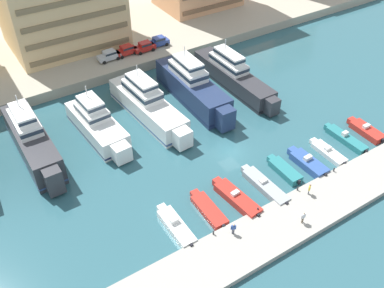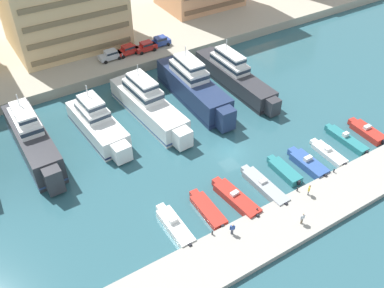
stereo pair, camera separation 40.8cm
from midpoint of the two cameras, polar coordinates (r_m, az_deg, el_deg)
ground_plane at (r=60.65m, az=4.94°, el=-1.00°), size 400.00×400.00×0.00m
quay_promenade at (r=108.19m, az=-15.49°, el=17.64°), size 180.00×70.00×1.80m
pier_dock at (r=53.33m, az=14.03°, el=-9.08°), size 120.00×6.36×0.72m
yacht_charcoal_left at (r=62.14m, az=-20.73°, el=0.42°), size 3.97×18.53×8.74m
yacht_white_mid_left at (r=63.67m, az=-12.73°, el=2.65°), size 5.12×15.73×7.48m
yacht_white_center_left at (r=66.12m, az=-6.14°, el=5.29°), size 5.36×19.78×7.97m
yacht_navy_center at (r=69.29m, az=-0.08°, el=7.65°), size 4.79×19.79×8.64m
yacht_charcoal_center_right at (r=73.58m, az=5.31°, el=9.13°), size 3.81×21.04×7.59m
motorboat_white_far_left at (r=50.51m, az=-2.43°, el=-10.88°), size 1.88×7.21×1.51m
motorboat_red_left at (r=52.30m, az=1.97°, el=-8.71°), size 2.05×6.85×0.82m
motorboat_red_mid_left at (r=53.54m, az=5.72°, el=-7.20°), size 2.66×8.01×1.40m
motorboat_grey_center_left at (r=55.59m, az=9.45°, el=-5.52°), size 2.09×8.31×1.26m
motorboat_teal_center at (r=58.18m, az=12.01°, el=-3.42°), size 1.87×6.01×0.95m
motorboat_blue_center_right at (r=59.90m, az=14.99°, el=-2.43°), size 2.25×6.69×1.58m
motorboat_white_mid_right at (r=62.65m, az=17.51°, el=-1.04°), size 1.86×6.40×1.17m
motorboat_teal_right at (r=65.69m, az=19.63°, el=0.68°), size 1.72×7.58×1.48m
motorboat_red_far_right at (r=68.33m, az=22.03°, el=1.70°), size 2.17×6.38×1.42m
car_silver_far_left at (r=79.36m, az=-11.14°, el=11.54°), size 4.14×2.00×1.80m
car_red_left at (r=80.60m, az=-8.91°, el=12.29°), size 4.21×2.14×1.80m
car_red_mid_left at (r=81.38m, az=-6.49°, el=12.80°), size 4.13×1.99×1.80m
car_blue_center_left at (r=83.04m, az=-4.64°, el=13.51°), size 4.11×1.95×1.80m
pedestrian_near_edge at (r=51.32m, az=14.41°, el=-9.36°), size 0.66×0.23×1.71m
pedestrian_mid_deck at (r=48.98m, az=5.31°, el=-11.09°), size 0.57×0.38×1.60m
pedestrian_far_side at (r=54.72m, az=15.20°, el=-5.72°), size 0.53×0.45×1.66m
bollard_west at (r=49.24m, az=2.63°, el=-11.69°), size 0.20×0.20×0.61m
bollard_west_mid at (r=51.96m, az=8.54°, el=-8.59°), size 0.20×0.20×0.61m
bollard_east_mid at (r=55.29m, az=13.71°, el=-5.76°), size 0.20×0.20×0.61m
bollard_east at (r=59.13m, az=18.22°, el=-3.24°), size 0.20×0.20×0.61m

